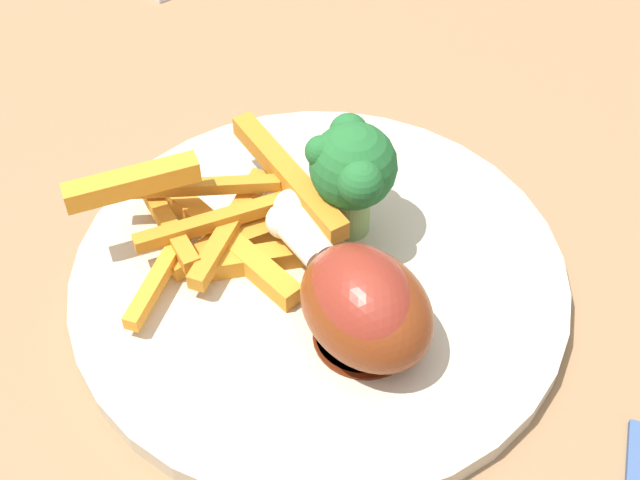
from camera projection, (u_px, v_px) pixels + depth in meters
The scene contains 6 objects.
dining_table at pixel (273, 382), 0.55m from camera, with size 1.06×0.83×0.71m.
dinner_plate at pixel (320, 272), 0.47m from camera, with size 0.26×0.26×0.01m, color beige.
broccoli_floret_front at pixel (352, 168), 0.45m from camera, with size 0.06×0.05×0.07m.
carrot_fries_pile at pixel (228, 220), 0.46m from camera, with size 0.14×0.15×0.05m.
chicken_drumstick_near at pixel (359, 299), 0.42m from camera, with size 0.11×0.09×0.05m.
chicken_drumstick_far at pixel (362, 304), 0.42m from camera, with size 0.11×0.10×0.05m.
Camera 1 is at (-0.30, -0.07, 1.08)m, focal length 49.10 mm.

